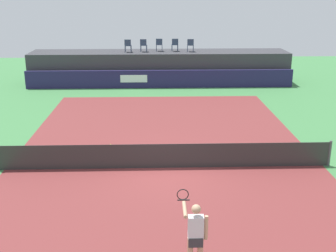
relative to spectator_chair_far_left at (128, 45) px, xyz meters
The scene contains 13 objects.
ground_plane 12.44m from the spectator_chair_far_left, 79.63° to the right, with size 48.00×48.00×0.00m, color #3D7A42.
court_inner 15.34m from the spectator_chair_far_left, 81.68° to the right, with size 12.00×22.00×0.00m, color maroon.
sponsor_wall 3.35m from the spectator_chair_far_left, 33.59° to the right, with size 18.00×0.22×1.20m.
spectator_platform 2.73m from the spectator_chair_far_left, ahead, with size 18.00×2.80×2.20m, color #38383D.
spectator_chair_far_left is the anchor object (origin of this frame).
spectator_chair_left 1.08m from the spectator_chair_far_left, ahead, with size 0.48×0.48×0.89m.
spectator_chair_center 2.21m from the spectator_chair_far_left, 11.55° to the left, with size 0.45×0.45×0.89m.
spectator_chair_right 3.29m from the spectator_chair_far_left, ahead, with size 0.45×0.45×0.89m.
spectator_chair_far_right 4.34m from the spectator_chair_far_left, ahead, with size 0.46×0.46×0.89m.
tennis_net 15.27m from the spectator_chair_far_left, 81.68° to the right, with size 12.40×0.02×0.95m, color #2D2D2D.
net_post_far 17.28m from the spectator_chair_far_left, 60.71° to the right, with size 0.10×0.10×1.00m, color #4C4C51.
tennis_player 21.32m from the spectator_chair_far_left, 82.66° to the right, with size 0.68×1.12×1.77m.
tennis_ball 12.81m from the spectator_chair_far_left, 90.48° to the right, with size 0.07×0.07×0.07m, color #D8EA33.
Camera 1 is at (-0.38, -14.71, 6.43)m, focal length 45.45 mm.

